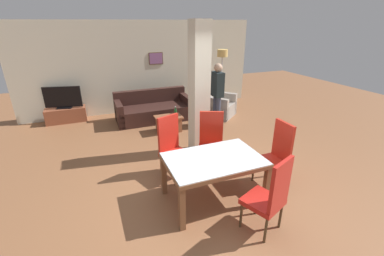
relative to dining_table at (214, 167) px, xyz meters
name	(u,v)px	position (x,y,z in m)	size (l,w,h in m)	color
ground_plane	(213,198)	(0.00, 0.00, -0.59)	(18.00, 18.00, 0.00)	brown
back_wall	(143,67)	(0.00, 4.93, 0.76)	(7.20, 0.09, 2.70)	beige
divider_pillar	(199,91)	(0.45, 1.62, 0.76)	(0.34, 0.38, 2.70)	beige
dining_table	(214,167)	(0.00, 0.00, 0.00)	(1.46, 0.98, 0.74)	brown
dining_chair_near_right	(270,195)	(0.36, -0.89, 0.00)	(0.60, 0.60, 1.13)	red
dining_chair_head_right	(276,153)	(1.18, 0.00, 0.00)	(0.46, 0.46, 1.13)	red
dining_chair_far_left	(173,146)	(-0.36, 0.92, 0.00)	(0.60, 0.60, 1.13)	red
dining_chair_far_right	(211,141)	(0.37, 0.84, 0.00)	(0.61, 0.61, 1.13)	red
sofa	(154,110)	(0.02, 3.93, -0.31)	(2.11, 0.94, 0.82)	#341D18
armchair	(217,106)	(1.88, 3.52, -0.29)	(1.19, 1.19, 0.85)	#9E958A
coffee_table	(169,124)	(0.16, 2.91, -0.38)	(0.68, 0.45, 0.41)	brown
bottle	(176,113)	(0.32, 2.80, -0.07)	(0.07, 0.07, 0.28)	#194C23
tv_stand	(66,115)	(-2.33, 4.65, -0.38)	(1.06, 0.40, 0.41)	brown
tv_screen	(63,98)	(-2.33, 4.65, 0.12)	(0.97, 0.28, 0.61)	black
floor_lamp	(222,59)	(2.37, 4.24, 0.97)	(0.32, 0.32, 1.85)	#B7B7BC
standing_person	(217,91)	(1.52, 2.87, 0.37)	(0.23, 0.39, 1.67)	#394158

